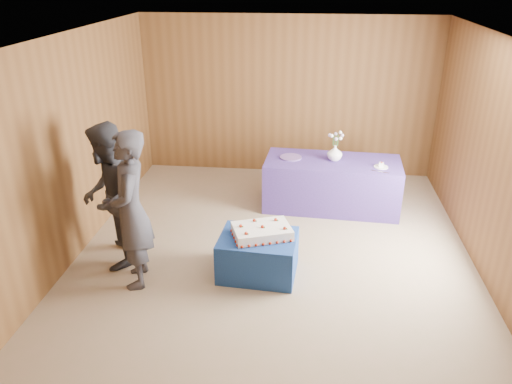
# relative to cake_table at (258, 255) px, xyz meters

# --- Properties ---
(ground) EXTENTS (6.00, 6.00, 0.00)m
(ground) POSITION_rel_cake_table_xyz_m (0.16, 0.37, -0.25)
(ground) COLOR gray
(ground) RESTS_ON ground
(room_shell) EXTENTS (5.04, 6.04, 2.72)m
(room_shell) POSITION_rel_cake_table_xyz_m (0.16, 0.37, 1.55)
(room_shell) COLOR brown
(room_shell) RESTS_ON ground
(cake_table) EXTENTS (0.95, 0.76, 0.50)m
(cake_table) POSITION_rel_cake_table_xyz_m (0.00, 0.00, 0.00)
(cake_table) COLOR #1A4193
(cake_table) RESTS_ON ground
(serving_table) EXTENTS (2.05, 1.02, 0.75)m
(serving_table) POSITION_rel_cake_table_xyz_m (0.92, 1.96, 0.12)
(serving_table) COLOR #4A338C
(serving_table) RESTS_ON ground
(sheet_cake) EXTENTS (0.80, 0.67, 0.16)m
(sheet_cake) POSITION_rel_cake_table_xyz_m (0.04, 0.03, 0.31)
(sheet_cake) COLOR silver
(sheet_cake) RESTS_ON cake_table
(vase) EXTENTS (0.26, 0.26, 0.23)m
(vase) POSITION_rel_cake_table_xyz_m (0.94, 1.99, 0.62)
(vase) COLOR white
(vase) RESTS_ON serving_table
(flower_spray) EXTENTS (0.23, 0.23, 0.18)m
(flower_spray) POSITION_rel_cake_table_xyz_m (0.94, 1.99, 0.88)
(flower_spray) COLOR #2A692D
(flower_spray) RESTS_ON vase
(platter) EXTENTS (0.39, 0.39, 0.02)m
(platter) POSITION_rel_cake_table_xyz_m (0.29, 2.01, 0.51)
(platter) COLOR #694C98
(platter) RESTS_ON serving_table
(plate) EXTENTS (0.22, 0.22, 0.01)m
(plate) POSITION_rel_cake_table_xyz_m (1.59, 1.77, 0.51)
(plate) COLOR white
(plate) RESTS_ON serving_table
(cake_slice) EXTENTS (0.08, 0.07, 0.08)m
(cake_slice) POSITION_rel_cake_table_xyz_m (1.59, 1.77, 0.54)
(cake_slice) COLOR silver
(cake_slice) RESTS_ON plate
(knife) EXTENTS (0.25, 0.12, 0.00)m
(knife) POSITION_rel_cake_table_xyz_m (1.56, 1.59, 0.50)
(knife) COLOR #AFAFB4
(knife) RESTS_ON serving_table
(guest_left) EXTENTS (0.60, 0.76, 1.84)m
(guest_left) POSITION_rel_cake_table_xyz_m (-1.38, -0.30, 0.67)
(guest_left) COLOR #35353F
(guest_left) RESTS_ON ground
(guest_right) EXTENTS (0.85, 0.99, 1.79)m
(guest_right) POSITION_rel_cake_table_xyz_m (-1.78, 0.07, 0.65)
(guest_right) COLOR #31323B
(guest_right) RESTS_ON ground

